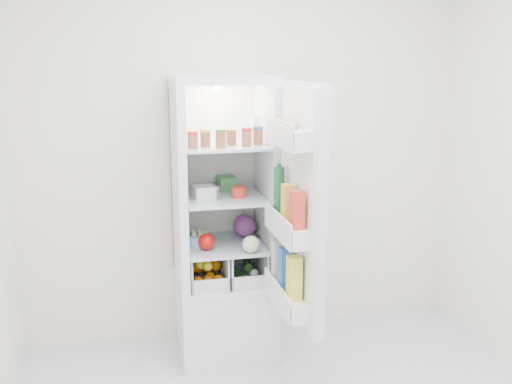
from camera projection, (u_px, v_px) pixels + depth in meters
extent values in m
cube|color=white|center=(245.00, 149.00, 3.85)|extent=(3.00, 0.02, 2.60)
cube|color=white|center=(225.00, 314.00, 3.76)|extent=(0.60, 0.60, 0.50)
cube|color=white|center=(221.00, 79.00, 3.42)|extent=(0.60, 0.60, 0.05)
cube|color=white|center=(216.00, 176.00, 3.83)|extent=(0.60, 0.05, 1.25)
cube|color=white|center=(179.00, 187.00, 3.51)|extent=(0.05, 0.60, 1.25)
cube|color=white|center=(266.00, 183.00, 3.63)|extent=(0.05, 0.60, 1.25)
cube|color=white|center=(217.00, 177.00, 3.80)|extent=(0.50, 0.01, 1.25)
sphere|color=white|center=(216.00, 89.00, 3.63)|extent=(0.05, 0.05, 0.05)
cube|color=silver|center=(224.00, 245.00, 3.63)|extent=(0.49, 0.53, 0.01)
cube|color=silver|center=(224.00, 197.00, 3.56)|extent=(0.49, 0.53, 0.02)
cube|color=silver|center=(223.00, 145.00, 3.49)|extent=(0.49, 0.53, 0.02)
cylinder|color=#B21919|center=(193.00, 141.00, 3.30)|extent=(0.06, 0.06, 0.08)
cylinder|color=gold|center=(205.00, 139.00, 3.37)|extent=(0.06, 0.06, 0.08)
cylinder|color=#267226|center=(221.00, 141.00, 3.31)|extent=(0.06, 0.06, 0.08)
cylinder|color=brown|center=(231.00, 138.00, 3.42)|extent=(0.06, 0.06, 0.08)
cylinder|color=#B21919|center=(247.00, 139.00, 3.37)|extent=(0.06, 0.06, 0.08)
cylinder|color=#194C8C|center=(258.00, 138.00, 3.44)|extent=(0.06, 0.06, 0.08)
cylinder|color=white|center=(254.00, 128.00, 3.60)|extent=(0.05, 0.05, 0.16)
cube|color=white|center=(204.00, 192.00, 3.49)|extent=(0.14, 0.14, 0.08)
cylinder|color=red|center=(239.00, 192.00, 3.53)|extent=(0.10, 0.10, 0.06)
cube|color=#B5B5B9|center=(214.00, 187.00, 3.72)|extent=(0.15, 0.12, 0.04)
cube|color=#469B4E|center=(227.00, 183.00, 3.73)|extent=(0.12, 0.16, 0.09)
sphere|color=#501B48|center=(245.00, 226.00, 3.75)|extent=(0.15, 0.15, 0.15)
sphere|color=red|center=(207.00, 242.00, 3.50)|extent=(0.10, 0.10, 0.10)
cylinder|color=#9AC8E6|center=(198.00, 240.00, 3.58)|extent=(0.16, 0.16, 0.07)
sphere|color=beige|center=(251.00, 244.00, 3.44)|extent=(0.11, 0.11, 0.11)
sphere|color=orange|center=(198.00, 282.00, 3.52)|extent=(0.07, 0.07, 0.07)
sphere|color=orange|center=(209.00, 281.00, 3.53)|extent=(0.07, 0.07, 0.07)
sphere|color=orange|center=(219.00, 280.00, 3.55)|extent=(0.07, 0.07, 0.07)
sphere|color=orange|center=(196.00, 267.00, 3.62)|extent=(0.07, 0.07, 0.07)
sphere|color=orange|center=(206.00, 266.00, 3.63)|extent=(0.07, 0.07, 0.07)
sphere|color=orange|center=(216.00, 265.00, 3.65)|extent=(0.07, 0.07, 0.07)
sphere|color=orange|center=(199.00, 268.00, 3.75)|extent=(0.07, 0.07, 0.07)
sphere|color=orange|center=(209.00, 267.00, 3.77)|extent=(0.07, 0.07, 0.07)
sphere|color=orange|center=(210.00, 277.00, 3.59)|extent=(0.07, 0.07, 0.07)
sphere|color=yellow|center=(201.00, 265.00, 3.56)|extent=(0.06, 0.06, 0.06)
sphere|color=yellow|center=(209.00, 258.00, 3.68)|extent=(0.06, 0.06, 0.06)
sphere|color=yellow|center=(208.00, 266.00, 3.53)|extent=(0.06, 0.06, 0.06)
cylinder|color=#1D501A|center=(237.00, 273.00, 3.69)|extent=(0.09, 0.21, 0.05)
cylinder|color=#1D501A|center=(248.00, 262.00, 3.75)|extent=(0.08, 0.21, 0.05)
sphere|color=white|center=(247.00, 279.00, 3.59)|extent=(0.05, 0.05, 0.05)
sphere|color=white|center=(254.00, 273.00, 3.61)|extent=(0.05, 0.05, 0.05)
cube|color=white|center=(303.00, 205.00, 3.07)|extent=(0.07, 0.60, 1.30)
cube|color=white|center=(297.00, 205.00, 3.06)|extent=(0.02, 0.56, 1.26)
cube|color=white|center=(289.00, 136.00, 2.97)|extent=(0.12, 0.50, 0.10)
cube|color=white|center=(287.00, 228.00, 3.08)|extent=(0.12, 0.50, 0.10)
cube|color=white|center=(286.00, 297.00, 3.17)|extent=(0.12, 0.50, 0.10)
sphere|color=#9F6347|center=(295.00, 127.00, 2.84)|extent=(0.05, 0.05, 0.05)
sphere|color=#9F6347|center=(290.00, 126.00, 2.91)|extent=(0.05, 0.05, 0.05)
sphere|color=#9F6347|center=(285.00, 124.00, 2.99)|extent=(0.05, 0.05, 0.05)
sphere|color=#9F6347|center=(281.00, 122.00, 3.06)|extent=(0.05, 0.05, 0.05)
sphere|color=#9F6347|center=(277.00, 121.00, 3.14)|extent=(0.05, 0.05, 0.05)
cylinder|color=#164F29|center=(279.00, 190.00, 3.18)|extent=(0.06, 0.06, 0.26)
cube|color=gold|center=(288.00, 203.00, 3.01)|extent=(0.07, 0.07, 0.20)
cube|color=red|center=(297.00, 210.00, 2.87)|extent=(0.07, 0.07, 0.20)
cube|color=silver|center=(278.00, 259.00, 3.27)|extent=(0.07, 0.07, 0.24)
cube|color=blue|center=(286.00, 268.00, 3.13)|extent=(0.07, 0.07, 0.24)
cube|color=#F8ED46|center=(294.00, 278.00, 2.99)|extent=(0.07, 0.07, 0.24)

